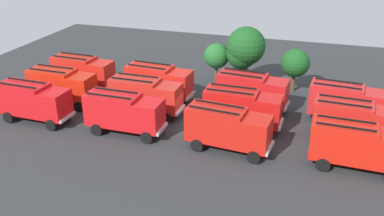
# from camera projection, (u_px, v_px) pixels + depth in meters

# --- Properties ---
(ground_plane) EXTENTS (65.60, 65.60, 0.00)m
(ground_plane) POSITION_uv_depth(u_px,v_px,m) (192.00, 121.00, 40.69)
(ground_plane) COLOR #2D3033
(fire_truck_0) EXTENTS (7.30, 3.00, 3.88)m
(fire_truck_0) POSITION_uv_depth(u_px,v_px,m) (34.00, 100.00, 39.88)
(fire_truck_0) COLOR red
(fire_truck_0) RESTS_ON ground
(fire_truck_1) EXTENTS (7.23, 2.81, 3.88)m
(fire_truck_1) POSITION_uv_depth(u_px,v_px,m) (124.00, 111.00, 37.61)
(fire_truck_1) COLOR red
(fire_truck_1) RESTS_ON ground
(fire_truck_2) EXTENTS (7.41, 3.35, 3.88)m
(fire_truck_2) POSITION_uv_depth(u_px,v_px,m) (228.00, 127.00, 34.79)
(fire_truck_2) COLOR red
(fire_truck_2) RESTS_ON ground
(fire_truck_3) EXTENTS (7.30, 3.02, 3.88)m
(fire_truck_3) POSITION_uv_depth(u_px,v_px,m) (357.00, 144.00, 32.14)
(fire_truck_3) COLOR red
(fire_truck_3) RESTS_ON ground
(fire_truck_4) EXTENTS (7.26, 2.91, 3.88)m
(fire_truck_4) POSITION_uv_depth(u_px,v_px,m) (62.00, 85.00, 43.67)
(fire_truck_4) COLOR red
(fire_truck_4) RESTS_ON ground
(fire_truck_5) EXTENTS (7.24, 2.85, 3.88)m
(fire_truck_5) POSITION_uv_depth(u_px,v_px,m) (145.00, 94.00, 41.23)
(fire_truck_5) COLOR red
(fire_truck_5) RESTS_ON ground
(fire_truck_6) EXTENTS (7.25, 2.87, 3.88)m
(fire_truck_6) POSITION_uv_depth(u_px,v_px,m) (242.00, 107.00, 38.50)
(fire_truck_6) COLOR red
(fire_truck_6) RESTS_ON ground
(fire_truck_7) EXTENTS (7.33, 3.11, 3.88)m
(fire_truck_7) POSITION_uv_depth(u_px,v_px,m) (355.00, 120.00, 35.98)
(fire_truck_7) COLOR red
(fire_truck_7) RESTS_ON ground
(fire_truck_8) EXTENTS (7.31, 3.03, 3.88)m
(fire_truck_8) POSITION_uv_depth(u_px,v_px,m) (83.00, 71.00, 47.61)
(fire_truck_8) COLOR red
(fire_truck_8) RESTS_ON ground
(fire_truck_9) EXTENTS (7.36, 3.20, 3.88)m
(fire_truck_9) POSITION_uv_depth(u_px,v_px,m) (159.00, 81.00, 44.73)
(fire_truck_9) COLOR red
(fire_truck_9) RESTS_ON ground
(fire_truck_10) EXTENTS (7.40, 3.30, 3.88)m
(fire_truck_10) POSITION_uv_depth(u_px,v_px,m) (252.00, 90.00, 42.39)
(fire_truck_10) COLOR red
(fire_truck_10) RESTS_ON ground
(fire_truck_11) EXTENTS (7.39, 3.29, 3.88)m
(fire_truck_11) POSITION_uv_depth(u_px,v_px,m) (347.00, 101.00, 39.68)
(fire_truck_11) COLOR red
(fire_truck_11) RESTS_ON ground
(firefighter_0) EXTENTS (0.48, 0.46, 1.65)m
(firefighter_0) POSITION_uv_depth(u_px,v_px,m) (202.00, 125.00, 37.85)
(firefighter_0) COLOR black
(firefighter_0) RESTS_ON ground
(firefighter_1) EXTENTS (0.29, 0.45, 1.73)m
(firefighter_1) POSITION_uv_depth(u_px,v_px,m) (112.00, 77.00, 49.05)
(firefighter_1) COLOR black
(firefighter_1) RESTS_ON ground
(tree_0) EXTENTS (3.00, 3.00, 4.66)m
(tree_0) POSITION_uv_depth(u_px,v_px,m) (217.00, 56.00, 49.47)
(tree_0) COLOR brown
(tree_0) RESTS_ON ground
(tree_1) EXTENTS (3.57, 3.57, 5.54)m
(tree_1) POSITION_uv_depth(u_px,v_px,m) (242.00, 54.00, 48.27)
(tree_1) COLOR brown
(tree_1) RESTS_ON ground
(tree_2) EXTENTS (4.45, 4.45, 6.89)m
(tree_2) POSITION_uv_depth(u_px,v_px,m) (246.00, 46.00, 47.82)
(tree_2) COLOR brown
(tree_2) RESTS_ON ground
(tree_3) EXTENTS (3.20, 3.20, 4.95)m
(tree_3) POSITION_uv_depth(u_px,v_px,m) (295.00, 63.00, 46.38)
(tree_3) COLOR brown
(tree_3) RESTS_ON ground
(traffic_cone_0) EXTENTS (0.47, 0.47, 0.67)m
(traffic_cone_0) POSITION_uv_depth(u_px,v_px,m) (340.00, 147.00, 35.38)
(traffic_cone_0) COLOR #F2600C
(traffic_cone_0) RESTS_ON ground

